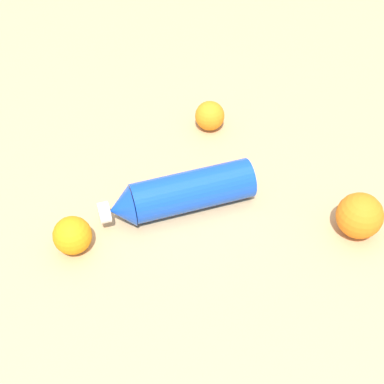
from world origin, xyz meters
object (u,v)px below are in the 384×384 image
(water_bottle, at_px, (180,195))
(orange_0, at_px, (72,235))
(orange_2, at_px, (210,116))
(orange_1, at_px, (360,216))

(water_bottle, relative_size, orange_0, 4.12)
(orange_0, distance_m, orange_2, 0.41)
(orange_0, relative_size, orange_1, 0.82)
(water_bottle, relative_size, orange_2, 4.41)
(water_bottle, bearing_deg, orange_1, 152.67)
(water_bottle, bearing_deg, orange_2, -122.03)
(orange_2, bearing_deg, water_bottle, 86.59)
(orange_0, distance_m, orange_1, 0.50)
(orange_0, relative_size, orange_2, 1.07)
(orange_1, bearing_deg, orange_2, -37.49)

